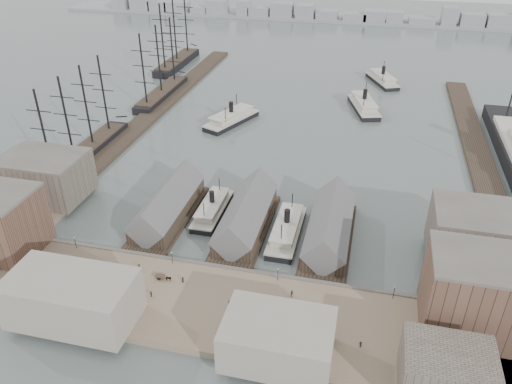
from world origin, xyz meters
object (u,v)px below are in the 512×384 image
(ferry_docked_west, at_px, (212,208))
(horse_cart_right, at_px, (313,337))
(tram, at_px, (429,317))
(horse_cart_left, at_px, (115,270))
(horse_cart_center, at_px, (165,278))

(ferry_docked_west, xyz_separation_m, horse_cart_right, (40.06, -48.22, 0.71))
(tram, xyz_separation_m, horse_cart_right, (-26.22, -11.82, -1.13))
(horse_cart_right, bearing_deg, tram, -76.34)
(ferry_docked_west, bearing_deg, horse_cart_right, -50.28)
(horse_cart_left, bearing_deg, horse_cart_right, -72.14)
(tram, relative_size, horse_cart_right, 2.26)
(horse_cart_center, bearing_deg, ferry_docked_west, -7.93)
(ferry_docked_west, height_order, horse_cart_left, ferry_docked_west)
(horse_cart_left, bearing_deg, tram, -60.38)
(ferry_docked_west, bearing_deg, horse_cart_left, -113.05)
(ferry_docked_west, relative_size, tram, 2.32)
(tram, height_order, horse_cart_center, tram)
(horse_cart_left, height_order, horse_cart_right, horse_cart_right)
(tram, distance_m, horse_cart_left, 82.07)
(horse_cart_center, bearing_deg, horse_cart_left, 84.94)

